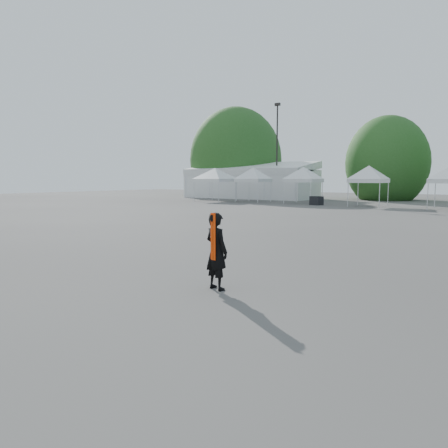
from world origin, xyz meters
The scene contains 11 objects.
ground centered at (0.00, 0.00, 0.00)m, with size 120.00×120.00×0.00m, color #474442.
marquee centered at (-22.00, 35.00, 1.97)m, with size 15.00×6.25×4.23m.
light_pole_west centered at (-18.00, 34.00, 5.77)m, with size 0.60×0.25×10.30m.
tree_far_w centered at (-26.00, 38.00, 4.54)m, with size 4.80×4.80×7.30m.
tree_mid_w centered at (-8.00, 40.00, 3.93)m, with size 4.16×4.16×6.33m.
tent_a centered at (-21.40, 27.36, 3.06)m, with size 4.63×4.63×3.88m.
tent_b centered at (-17.39, 28.10, 3.06)m, with size 3.83×3.83×3.88m.
tent_c centered at (-12.39, 28.70, 3.06)m, with size 4.00×4.00×3.88m.
tent_d centered at (-6.20, 27.80, 3.06)m, with size 3.83×3.83×3.88m.
man centered at (-0.57, -1.09, 0.80)m, with size 0.66×0.52×1.60m.
crate_west centered at (-10.36, 27.00, 0.38)m, with size 0.97×0.75×0.75m, color black.
Camera 1 is at (4.66, -8.28, 2.30)m, focal length 35.00 mm.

